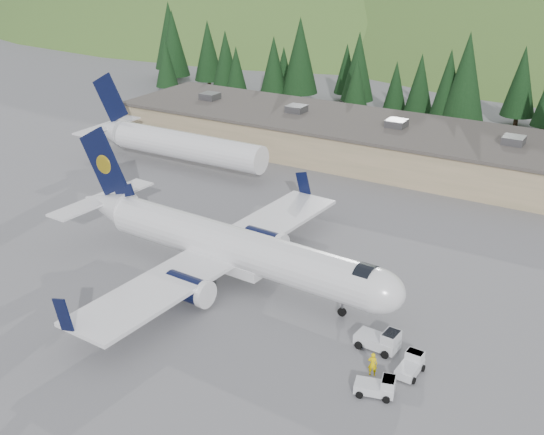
{
  "coord_description": "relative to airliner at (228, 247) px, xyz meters",
  "views": [
    {
      "loc": [
        30.34,
        -45.05,
        29.59
      ],
      "look_at": [
        0.0,
        6.0,
        4.0
      ],
      "focal_mm": 45.0,
      "sensor_mm": 36.0,
      "label": 1
    }
  ],
  "objects": [
    {
      "name": "baggage_tug_b",
      "position": [
        16.26,
        -3.58,
        -2.36
      ],
      "size": [
        3.38,
        2.17,
        1.75
      ],
      "rotation": [
        0.0,
        0.0,
        -0.07
      ],
      "color": "silver",
      "rests_on": "ground"
    },
    {
      "name": "airliner",
      "position": [
        0.0,
        0.0,
        0.0
      ],
      "size": [
        35.51,
        33.3,
        11.78
      ],
      "rotation": [
        0.0,
        0.0,
        -0.06
      ],
      "color": "white",
      "rests_on": "ground"
    },
    {
      "name": "baggage_tug_a",
      "position": [
        18.19,
        -8.73,
        -2.49
      ],
      "size": [
        2.97,
        2.18,
        1.45
      ],
      "rotation": [
        0.0,
        0.0,
        0.26
      ],
      "color": "silver",
      "rests_on": "ground"
    },
    {
      "name": "ground",
      "position": [
        1.04,
        -0.06,
        -3.14
      ],
      "size": [
        600.0,
        600.0,
        0.0
      ],
      "primitive_type": "plane",
      "color": "slate"
    },
    {
      "name": "second_airliner",
      "position": [
        -23.89,
        21.94,
        0.18
      ],
      "size": [
        27.5,
        11.0,
        10.05
      ],
      "color": "white",
      "rests_on": "ground"
    },
    {
      "name": "tree_line",
      "position": [
        -5.37,
        60.72,
        4.47
      ],
      "size": [
        113.25,
        18.5,
        14.29
      ],
      "color": "black",
      "rests_on": "ground"
    },
    {
      "name": "baggage_tug_c",
      "position": [
        19.22,
        -5.18,
        -2.51
      ],
      "size": [
        1.68,
        2.67,
        1.4
      ],
      "rotation": [
        0.0,
        0.0,
        1.53
      ],
      "color": "silver",
      "rests_on": "ground"
    },
    {
      "name": "terminal_building",
      "position": [
        -3.97,
        37.94,
        -0.52
      ],
      "size": [
        71.0,
        17.0,
        6.1
      ],
      "color": "#93855F",
      "rests_on": "ground"
    },
    {
      "name": "ramp_worker",
      "position": [
        16.96,
        -6.89,
        -2.21
      ],
      "size": [
        0.78,
        0.62,
        1.86
      ],
      "primitive_type": "imported",
      "rotation": [
        0.0,
        0.0,
        3.43
      ],
      "color": "yellow",
      "rests_on": "ground"
    }
  ]
}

